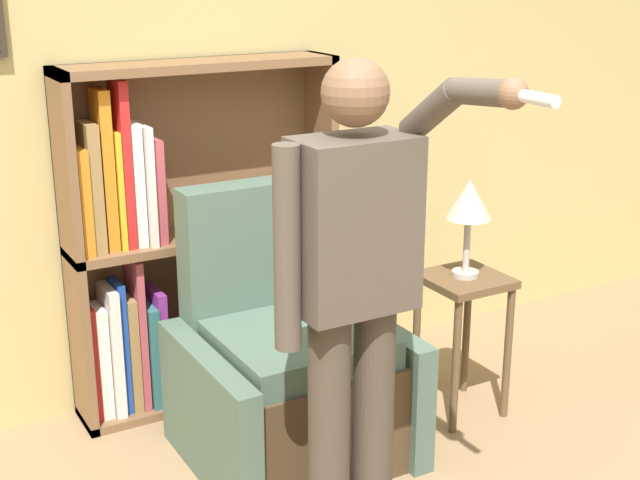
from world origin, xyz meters
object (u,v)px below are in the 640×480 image
Objects in this scene: person_standing at (354,284)px; table_lamp at (469,204)px; bookcase at (171,248)px; side_table at (463,309)px; armchair at (287,371)px.

table_lamp is (0.96, 0.59, 0.01)m from person_standing.
bookcase is at bearing 145.95° from table_lamp.
person_standing is 1.13m from table_lamp.
bookcase is at bearing 145.95° from side_table.
bookcase is at bearing 96.64° from person_standing.
armchair is 2.53× the size of table_lamp.
bookcase is 0.92× the size of person_standing.
person_standing is 3.90× the size of table_lamp.
armchair is at bearing 81.87° from person_standing.
person_standing is 2.60× the size of side_table.
table_lamp is at bearing -34.05° from bookcase.
person_standing is at bearing -148.37° from table_lamp.
side_table is (1.12, -0.76, -0.26)m from bookcase.
armchair is 1.68× the size of side_table.
table_lamp is at bearing -7.01° from armchair.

